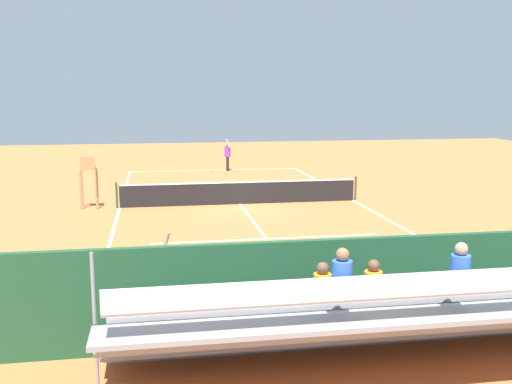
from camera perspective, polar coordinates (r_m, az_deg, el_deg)
ground_plane at (r=25.24m, az=-1.53°, el=-1.17°), size 60.00×60.00×0.00m
court_line_markings at (r=25.28m, az=-1.54°, el=-1.14°), size 10.10×22.20×0.01m
tennis_net at (r=25.15m, az=-1.53°, el=-0.04°), size 10.30×0.10×1.07m
backdrop_wall at (r=11.73m, az=8.34°, el=-9.17°), size 18.00×0.16×2.00m
bleacher_stand at (r=10.55m, az=10.84°, el=-11.80°), size 9.06×2.40×2.48m
umpire_chair at (r=25.09m, az=-15.76°, el=1.44°), size 0.67×0.67×2.14m
courtside_bench at (r=13.72m, az=19.85°, el=-8.78°), size 1.80×0.40×0.93m
equipment_bag at (r=12.97m, az=12.94°, el=-11.30°), size 0.90×0.36×0.36m
tennis_player at (r=35.59m, az=-2.74°, el=3.68°), size 0.36×0.53×1.93m
tennis_racket at (r=35.57m, az=-4.07°, el=2.03°), size 0.39×0.58×0.03m
tennis_ball_near at (r=33.17m, az=-4.14°, el=1.50°), size 0.07×0.07×0.07m
tennis_ball_far at (r=34.26m, az=0.87°, el=1.79°), size 0.07×0.07×0.07m
line_judge at (r=12.31m, az=-8.57°, el=-8.18°), size 0.39×0.54×1.93m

